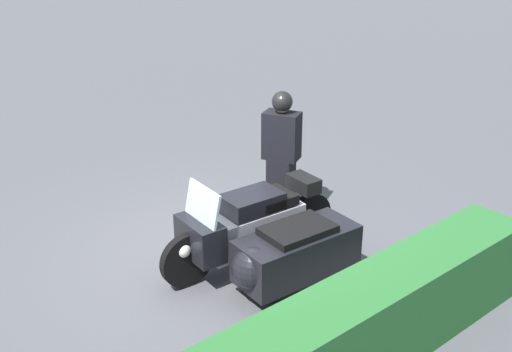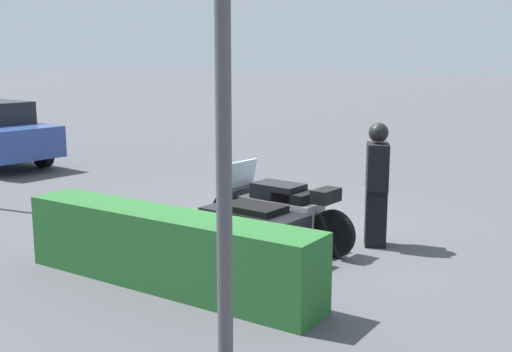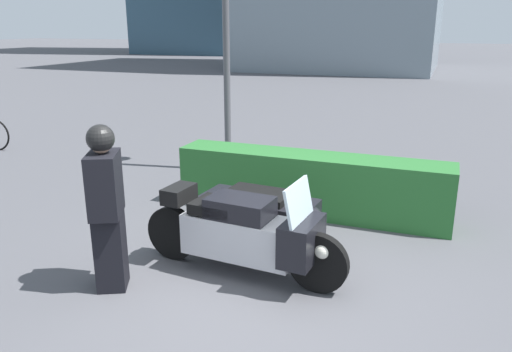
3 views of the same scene
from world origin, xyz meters
TOP-DOWN VIEW (x-y plane):
  - ground_plane at (0.00, 0.00)m, footprint 160.00×160.00m
  - police_motorcycle at (-0.11, 0.72)m, footprint 2.44×1.45m
  - officer_rider at (-1.33, -0.39)m, footprint 0.47×0.55m
  - hedge_bush_curbside at (0.04, 2.49)m, footprint 3.96×0.64m

SIDE VIEW (x-z plane):
  - ground_plane at x=0.00m, z-range 0.00..0.00m
  - hedge_bush_curbside at x=0.04m, z-range 0.00..0.88m
  - police_motorcycle at x=-0.11m, z-range -0.11..1.04m
  - officer_rider at x=-1.33m, z-range 0.05..1.80m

